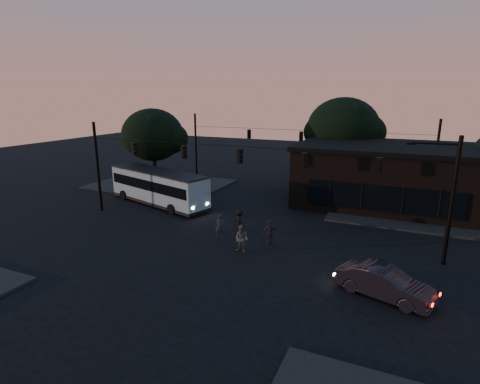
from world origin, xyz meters
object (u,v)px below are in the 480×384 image
at_px(car, 384,283).
at_px(pedestrian_d, 240,221).
at_px(bus, 158,186).
at_px(pedestrian_a, 219,226).
at_px(pedestrian_b, 242,239).
at_px(building, 387,175).
at_px(pedestrian_c, 270,233).

bearing_deg(car, pedestrian_d, 79.95).
distance_m(bus, pedestrian_a, 10.10).
bearing_deg(pedestrian_a, pedestrian_d, 50.12).
distance_m(pedestrian_b, pedestrian_d, 3.64).
distance_m(bus, pedestrian_b, 13.16).
xyz_separation_m(car, pedestrian_a, (-10.98, 3.89, 0.04)).
bearing_deg(car, pedestrian_b, 94.11).
height_order(pedestrian_a, pedestrian_b, pedestrian_b).
distance_m(building, pedestrian_c, 14.84).
relative_size(bus, pedestrian_b, 6.24).
height_order(building, pedestrian_a, building).
height_order(car, pedestrian_d, pedestrian_d).
bearing_deg(pedestrian_c, car, 117.05).
distance_m(building, pedestrian_a, 16.77).
relative_size(car, pedestrian_d, 2.69).
distance_m(building, pedestrian_d, 15.10).
relative_size(building, pedestrian_d, 9.07).
distance_m(pedestrian_c, pedestrian_d, 3.11).
distance_m(building, pedestrian_b, 17.03).
bearing_deg(pedestrian_c, pedestrian_b, 23.19).
height_order(car, pedestrian_c, pedestrian_c).
height_order(pedestrian_c, pedestrian_d, pedestrian_d).
bearing_deg(pedestrian_a, bus, 141.87).
distance_m(car, pedestrian_a, 11.65).
bearing_deg(building, pedestrian_c, -115.17).
relative_size(bus, pedestrian_a, 7.13).
height_order(pedestrian_b, pedestrian_d, pedestrian_b).
relative_size(car, pedestrian_b, 2.54).
bearing_deg(pedestrian_d, pedestrian_b, 146.79).
relative_size(pedestrian_c, pedestrian_d, 0.99).
relative_size(pedestrian_b, pedestrian_c, 1.07).
bearing_deg(pedestrian_a, building, 45.15).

